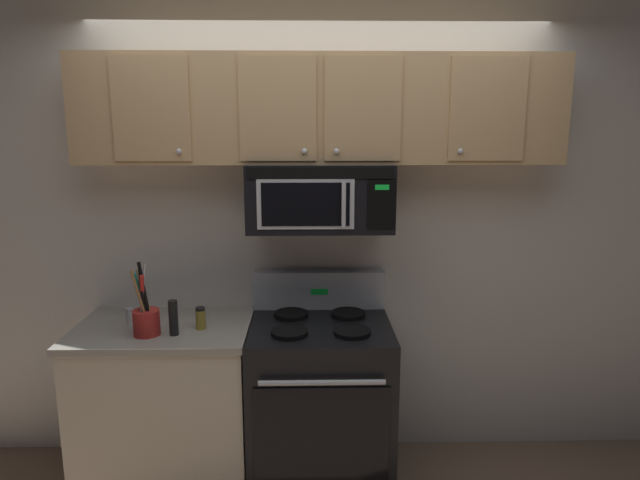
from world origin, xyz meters
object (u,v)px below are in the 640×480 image
(stove_range, at_px, (320,399))
(salt_shaker, at_px, (130,317))
(pepper_mill, at_px, (173,318))
(over_range_microwave, at_px, (320,197))
(utensil_crock_red, at_px, (146,317))
(spice_jar, at_px, (201,318))

(stove_range, distance_m, salt_shaker, 1.12)
(stove_range, relative_size, pepper_mill, 6.15)
(over_range_microwave, height_order, utensil_crock_red, over_range_microwave)
(over_range_microwave, bearing_deg, salt_shaker, -174.61)
(utensil_crock_red, bearing_deg, pepper_mill, -2.65)
(stove_range, distance_m, pepper_mill, 0.92)
(stove_range, bearing_deg, over_range_microwave, 90.14)
(stove_range, xyz_separation_m, utensil_crock_red, (-0.89, -0.13, 0.53))
(over_range_microwave, bearing_deg, stove_range, -89.86)
(salt_shaker, xyz_separation_m, spice_jar, (0.39, -0.07, 0.01))
(stove_range, xyz_separation_m, over_range_microwave, (-0.00, 0.12, 1.11))
(salt_shaker, height_order, spice_jar, spice_jar)
(salt_shaker, bearing_deg, stove_range, -1.15)
(over_range_microwave, relative_size, utensil_crock_red, 2.00)
(over_range_microwave, bearing_deg, spice_jar, -165.56)
(utensil_crock_red, xyz_separation_m, spice_jar, (0.26, 0.08, -0.04))
(stove_range, distance_m, spice_jar, 0.80)
(stove_range, bearing_deg, utensil_crock_red, -171.88)
(over_range_microwave, distance_m, spice_jar, 0.89)
(stove_range, bearing_deg, pepper_mill, -169.90)
(utensil_crock_red, bearing_deg, spice_jar, 17.40)
(over_range_microwave, relative_size, salt_shaker, 8.30)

